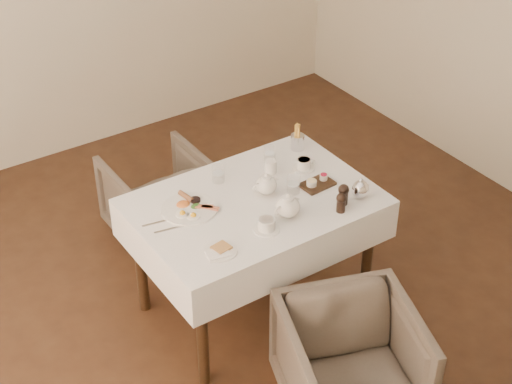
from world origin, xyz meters
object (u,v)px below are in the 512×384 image
object	(u,v)px
table	(254,218)
armchair_near	(350,364)
teapot_centre	(266,184)
breakfast_plate	(189,208)
armchair_far	(159,197)

from	to	relation	value
table	armchair_near	size ratio (longest dim) A/B	1.94
table	teapot_centre	world-z (taller)	teapot_centre
table	teapot_centre	xyz separation A→B (m)	(0.09, 0.02, 0.18)
breakfast_plate	armchair_near	bearing A→B (deg)	-57.17
table	armchair_near	bearing A→B (deg)	-91.49
table	armchair_far	world-z (taller)	table
armchair_far	armchair_near	bearing A→B (deg)	92.69
table	armchair_far	xyz separation A→B (m)	(-0.11, 0.93, -0.36)
table	armchair_near	world-z (taller)	table
armchair_near	armchair_far	size ratio (longest dim) A/B	1.07
armchair_near	teapot_centre	size ratio (longest dim) A/B	4.13
table	breakfast_plate	size ratio (longest dim) A/B	4.33
armchair_far	teapot_centre	world-z (taller)	teapot_centre
table	breakfast_plate	bearing A→B (deg)	159.83
teapot_centre	table	bearing A→B (deg)	-168.12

